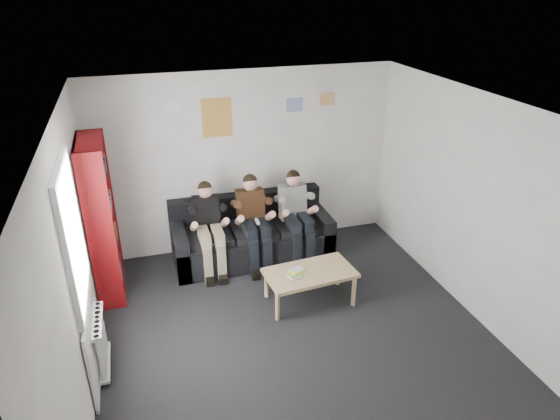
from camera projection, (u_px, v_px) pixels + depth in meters
name	position (u px, v px, depth m)	size (l,w,h in m)	color
room_shell	(301.00, 240.00, 5.24)	(5.00, 5.00, 5.00)	black
sofa	(251.00, 237.00, 7.45)	(2.31, 0.95, 0.89)	black
bookshelf	(102.00, 220.00, 6.33)	(0.32, 0.95, 2.10)	maroon
coffee_table	(310.00, 275.00, 6.36)	(1.13, 0.62, 0.45)	tan
game_cases	(296.00, 273.00, 6.26)	(0.22, 0.20, 0.05)	silver
person_left	(209.00, 228.00, 6.96)	(0.38, 0.80, 1.30)	black
person_middle	(254.00, 222.00, 7.13)	(0.39, 0.84, 1.33)	#4F2D1A
person_right	(297.00, 216.00, 7.30)	(0.39, 0.83, 1.32)	white
radiator	(101.00, 342.00, 5.28)	(0.10, 0.64, 0.60)	white
window	(83.00, 290.00, 4.97)	(0.05, 1.30, 2.36)	white
poster_large	(217.00, 118.00, 6.99)	(0.42, 0.01, 0.55)	gold
poster_blue	(295.00, 105.00, 7.24)	(0.25, 0.01, 0.20)	#426BE1
poster_pink	(327.00, 99.00, 7.35)	(0.22, 0.01, 0.18)	#C73E75
poster_sign	(172.00, 107.00, 6.74)	(0.20, 0.01, 0.14)	white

